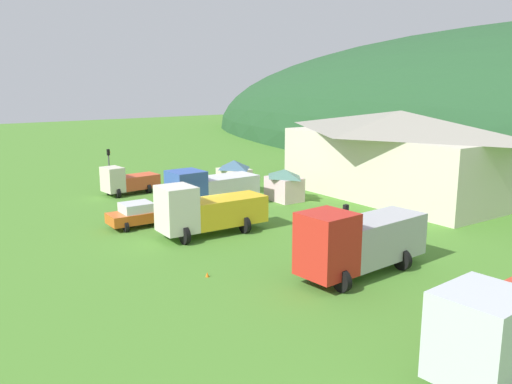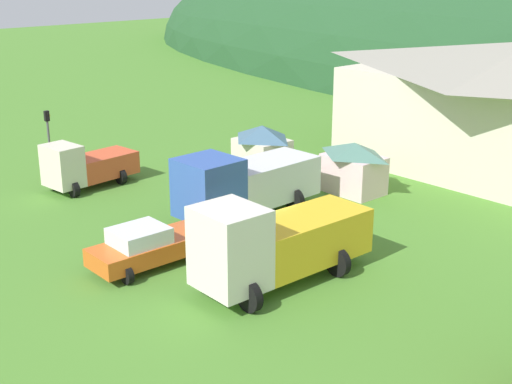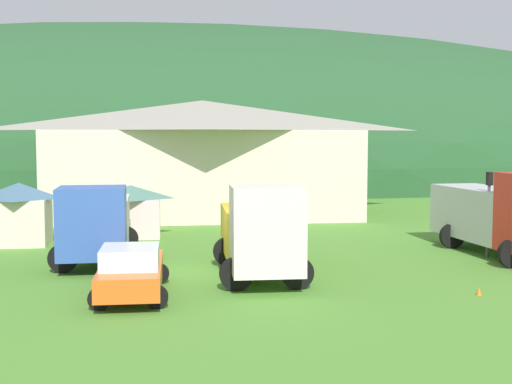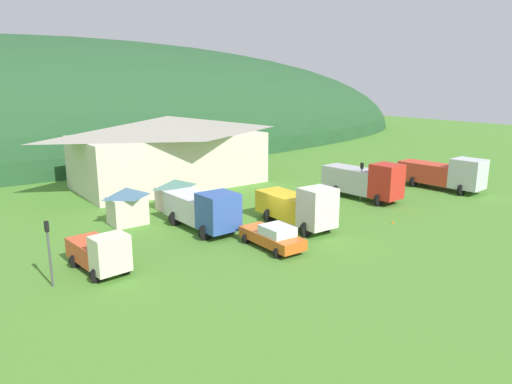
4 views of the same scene
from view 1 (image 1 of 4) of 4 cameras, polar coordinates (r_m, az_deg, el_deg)
The scene contains 12 objects.
ground_plane at distance 37.13m, azimuth -5.69°, elevation -3.42°, with size 200.00×200.00×0.00m, color #4C842D.
depot_building at distance 46.84m, azimuth 15.00°, elevation 4.10°, with size 20.00×10.83×7.25m.
play_shed_cream at distance 46.87m, azimuth -2.35°, elevation 1.72°, with size 2.83×2.36×2.89m.
play_shed_pink at distance 43.88m, azimuth 3.03°, elevation 0.82°, with size 3.12×2.22×2.61m.
light_truck_cream at distance 47.60m, azimuth -13.64°, elevation 1.18°, with size 2.75×4.97×2.50m.
box_truck_blue at distance 41.08m, azimuth -5.04°, elevation 0.43°, with size 3.38×7.23×3.16m.
heavy_rig_striped at distance 34.12m, azimuth -5.37°, elevation -1.92°, with size 3.20×7.15×3.41m.
crane_truck_red at distance 27.54m, azimuth 10.85°, elevation -5.09°, with size 3.49×7.93×3.62m.
service_pickup_orange at distance 37.14m, azimuth -11.95°, elevation -2.29°, with size 2.36×5.03×1.66m.
traffic_light_west at distance 49.87m, azimuth -15.41°, elevation 2.84°, with size 0.20×0.32×3.67m.
traffic_light_east at distance 27.79m, azimuth 9.49°, elevation -4.03°, with size 0.20×0.32×3.56m.
traffic_cone_near_pickup at distance 27.46m, azimuth -5.22°, elevation -9.01°, with size 0.36×0.36×0.52m, color orange.
Camera 1 is at (31.36, -17.31, 9.79)m, focal length 37.49 mm.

